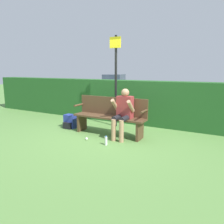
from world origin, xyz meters
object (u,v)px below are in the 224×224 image
person_seated (123,111)px  signpost (116,76)px  backpack (70,122)px  parked_car (114,83)px  park_bench (110,115)px  water_bottle (106,141)px

person_seated → signpost: 1.42m
backpack → signpost: size_ratio=0.15×
backpack → parked_car: size_ratio=0.08×
person_seated → signpost: bearing=126.9°
signpost → parked_car: size_ratio=0.57×
person_seated → parked_car: (-6.15, 11.02, -0.08)m
backpack → park_bench: bearing=0.4°
backpack → water_bottle: size_ratio=1.79×
signpost → park_bench: bearing=-72.1°
signpost → parked_car: (-5.45, 10.09, -0.89)m
park_bench → person_seated: person_seated is taller
person_seated → water_bottle: bearing=-99.0°
person_seated → water_bottle: person_seated is taller
person_seated → water_bottle: 0.89m
water_bottle → parked_car: parked_car is taller
person_seated → backpack: (-1.77, 0.12, -0.50)m
backpack → water_bottle: 1.84m
person_seated → water_bottle: (-0.10, -0.66, -0.59)m
signpost → parked_car: bearing=118.4°
park_bench → water_bottle: size_ratio=9.02×
park_bench → parked_car: 12.30m
park_bench → parked_car: (-5.71, 10.89, 0.09)m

